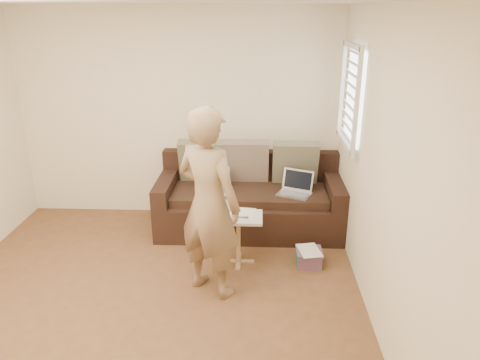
% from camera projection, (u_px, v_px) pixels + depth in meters
% --- Properties ---
extents(floor, '(4.50, 4.50, 0.00)m').
position_uv_depth(floor, '(143.00, 318.00, 3.97)').
color(floor, brown).
rests_on(floor, ground).
extents(ceiling, '(4.50, 4.50, 0.00)m').
position_uv_depth(ceiling, '(113.00, 1.00, 3.05)').
color(ceiling, white).
rests_on(ceiling, wall_back).
extents(wall_back, '(4.00, 0.00, 4.00)m').
position_uv_depth(wall_back, '(179.00, 116.00, 5.61)').
color(wall_back, beige).
rests_on(wall_back, ground).
extents(wall_right, '(0.00, 4.50, 4.50)m').
position_uv_depth(wall_right, '(390.00, 184.00, 3.43)').
color(wall_right, beige).
rests_on(wall_right, ground).
extents(window_blinds, '(0.12, 0.88, 1.08)m').
position_uv_depth(window_blinds, '(351.00, 96.00, 4.69)').
color(window_blinds, white).
rests_on(window_blinds, wall_right).
extents(sofa, '(2.20, 0.95, 0.85)m').
position_uv_depth(sofa, '(250.00, 196.00, 5.44)').
color(sofa, black).
rests_on(sofa, ground).
extents(pillow_left, '(0.55, 0.29, 0.57)m').
position_uv_depth(pillow_left, '(202.00, 161.00, 5.56)').
color(pillow_left, '#5D5B44').
rests_on(pillow_left, sofa).
extents(pillow_mid, '(0.55, 0.27, 0.57)m').
position_uv_depth(pillow_mid, '(246.00, 161.00, 5.55)').
color(pillow_mid, '#735D52').
rests_on(pillow_mid, sofa).
extents(pillow_right, '(0.55, 0.28, 0.57)m').
position_uv_depth(pillow_right, '(295.00, 163.00, 5.50)').
color(pillow_right, '#5D5B44').
rests_on(pillow_right, sofa).
extents(laptop_silver, '(0.45, 0.39, 0.25)m').
position_uv_depth(laptop_silver, '(294.00, 195.00, 5.25)').
color(laptop_silver, '#B7BABC').
rests_on(laptop_silver, sofa).
extents(laptop_white, '(0.41, 0.34, 0.26)m').
position_uv_depth(laptop_white, '(216.00, 193.00, 5.31)').
color(laptop_white, white).
rests_on(laptop_white, sofa).
extents(person, '(0.80, 0.73, 1.81)m').
position_uv_depth(person, '(209.00, 204.00, 4.06)').
color(person, olive).
rests_on(person, ground).
extents(side_table, '(0.50, 0.35, 0.55)m').
position_uv_depth(side_table, '(238.00, 239.00, 4.75)').
color(side_table, silver).
rests_on(side_table, ground).
extents(drinking_glass, '(0.07, 0.07, 0.12)m').
position_uv_depth(drinking_glass, '(228.00, 206.00, 4.75)').
color(drinking_glass, silver).
rests_on(drinking_glass, side_table).
extents(scissors, '(0.20, 0.15, 0.02)m').
position_uv_depth(scissors, '(240.00, 217.00, 4.61)').
color(scissors, silver).
rests_on(scissors, side_table).
extents(paper_on_table, '(0.25, 0.33, 0.00)m').
position_uv_depth(paper_on_table, '(244.00, 214.00, 4.70)').
color(paper_on_table, white).
rests_on(paper_on_table, side_table).
extents(striped_box, '(0.27, 0.27, 0.17)m').
position_uv_depth(striped_box, '(309.00, 257.00, 4.77)').
color(striped_box, '#BA1C6F').
rests_on(striped_box, ground).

